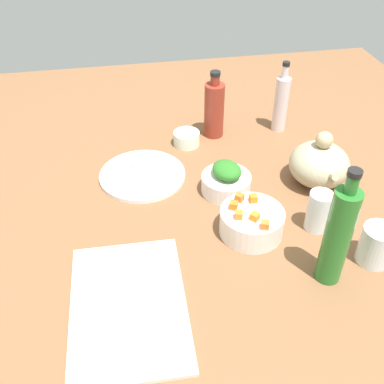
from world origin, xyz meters
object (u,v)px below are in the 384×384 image
object	(u,v)px
plate_tofu	(142,175)
bottle_1	(214,109)
cutting_board	(128,306)
bowl_small_side	(187,138)
bottle_0	(281,103)
bottle_2	(338,235)
drinking_glass_0	(376,245)
bowl_greens	(226,184)
drinking_glass_1	(318,211)
teapot	(319,164)
bowl_carrots	(252,222)

from	to	relation	value
plate_tofu	bottle_1	size ratio (longest dim) A/B	1.13
cutting_board	bowl_small_side	distance (cm)	62.56
plate_tofu	bowl_small_side	xyz separation A→B (cm)	(-14.55, 15.06, 1.48)
bottle_0	bottle_2	xyz separation A→B (cm)	(61.81, -9.93, 2.83)
drinking_glass_0	bottle_2	bearing A→B (deg)	-77.23
bowl_greens	bottle_1	world-z (taller)	bottle_1
cutting_board	bottle_1	xyz separation A→B (cm)	(-62.69, 31.55, 8.56)
bowl_small_side	drinking_glass_1	xyz separation A→B (cm)	(42.80, 24.44, 3.10)
plate_tofu	bottle_1	xyz separation A→B (cm)	(-18.75, 24.47, 8.46)
teapot	bottle_1	world-z (taller)	bottle_1
bowl_greens	teapot	world-z (taller)	teapot
bowl_small_side	drinking_glass_1	world-z (taller)	drinking_glass_1
bottle_1	bottle_2	size ratio (longest dim) A/B	0.75
bowl_greens	bowl_carrots	distance (cm)	16.78
bowl_carrots	bottle_2	xyz separation A→B (cm)	(16.34, 12.42, 9.06)
drinking_glass_1	bottle_0	bearing A→B (deg)	172.25
bowl_small_side	bottle_2	size ratio (longest dim) A/B	0.28
bowl_greens	drinking_glass_1	bearing A→B (deg)	45.54
bowl_small_side	bottle_0	world-z (taller)	bottle_0
cutting_board	drinking_glass_0	world-z (taller)	drinking_glass_0
bowl_small_side	bottle_1	distance (cm)	12.44
plate_tofu	bottle_2	xyz separation A→B (cm)	(43.44, 35.93, 11.67)
teapot	drinking_glass_0	size ratio (longest dim) A/B	1.91
cutting_board	plate_tofu	world-z (taller)	plate_tofu
bowl_small_side	bowl_carrots	bearing A→B (deg)	11.45
bottle_1	drinking_glass_1	bearing A→B (deg)	17.74
bowl_carrots	drinking_glass_0	bearing A→B (deg)	60.73
bowl_greens	bottle_2	xyz separation A→B (cm)	(32.97, 14.55, 9.77)
plate_tofu	bottle_1	distance (cm)	31.97
plate_tofu	bowl_small_side	bearing A→B (deg)	134.01
bowl_small_side	bowl_greens	bearing A→B (deg)	14.16
bowl_small_side	drinking_glass_0	world-z (taller)	drinking_glass_0
bottle_2	bowl_greens	bearing A→B (deg)	-156.19
plate_tofu	bowl_small_side	world-z (taller)	bowl_small_side
bowl_greens	bottle_2	distance (cm)	37.34
teapot	bottle_0	world-z (taller)	bottle_0
bowl_greens	drinking_glass_0	world-z (taller)	drinking_glass_0
bowl_small_side	bottle_1	world-z (taller)	bottle_1
teapot	bowl_carrots	bearing A→B (deg)	-55.34
bottle_1	bottle_2	world-z (taller)	bottle_2
bowl_carrots	bottle_1	world-z (taller)	bottle_1
bowl_small_side	bottle_2	distance (cm)	62.46
cutting_board	teapot	size ratio (longest dim) A/B	1.93
cutting_board	bottle_2	distance (cm)	44.59
drinking_glass_0	bowl_greens	bearing A→B (deg)	-138.84
plate_tofu	drinking_glass_0	size ratio (longest dim) A/B	2.57
bottle_0	drinking_glass_1	size ratio (longest dim) A/B	2.19
bowl_small_side	drinking_glass_0	size ratio (longest dim) A/B	0.86
bowl_greens	bottle_0	world-z (taller)	bottle_0
bowl_carrots	bowl_small_side	size ratio (longest dim) A/B	1.89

